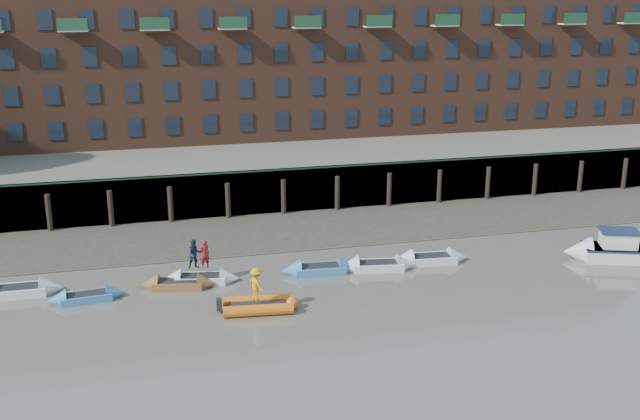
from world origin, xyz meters
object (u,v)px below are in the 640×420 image
object	(u,v)px
rowboat_5	(377,266)
motor_launch	(607,250)
person_rower_b	(195,254)
person_rower_a	(204,254)
rowboat_3	(201,279)
rib_tender	(261,305)
rowboat_0	(16,291)
rowboat_2	(178,284)
rowboat_6	(430,259)
rowboat_1	(86,297)
person_rib_crew	(256,284)
rowboat_4	(320,269)

from	to	relation	value
rowboat_5	motor_launch	world-z (taller)	motor_launch
person_rower_b	person_rower_a	bearing A→B (deg)	-16.12
rowboat_3	rib_tender	xyz separation A→B (m)	(2.63, -4.47, 0.07)
rowboat_0	rowboat_2	world-z (taller)	rowboat_0
motor_launch	person_rower_b	size ratio (longest dim) A/B	3.66
rowboat_0	rowboat_6	distance (m)	23.41
rowboat_1	rowboat_2	xyz separation A→B (m)	(4.81, 0.61, 0.01)
rowboat_0	rowboat_1	bearing A→B (deg)	-23.52
person_rower_a	person_rib_crew	size ratio (longest dim) A/B	0.95
motor_launch	rowboat_4	bearing A→B (deg)	13.01
rowboat_1	motor_launch	distance (m)	30.26
rowboat_2	rib_tender	size ratio (longest dim) A/B	1.11
rowboat_0	motor_launch	bearing A→B (deg)	-4.37
rowboat_3	rib_tender	world-z (taller)	rowboat_3
rowboat_0	rowboat_4	size ratio (longest dim) A/B	1.07
rowboat_3	rowboat_0	bearing A→B (deg)	-172.85
rowboat_1	rowboat_2	bearing A→B (deg)	1.65
person_rower_a	person_rower_b	world-z (taller)	person_rower_b
rowboat_2	rowboat_6	bearing A→B (deg)	12.22
rowboat_5	person_rower_b	distance (m)	10.58
rowboat_3	person_rower_a	xyz separation A→B (m)	(0.26, 0.04, 1.44)
rowboat_5	rowboat_6	bearing A→B (deg)	12.72
rowboat_3	person_rower_b	bearing A→B (deg)	166.63
rowboat_3	motor_launch	size ratio (longest dim) A/B	0.73
rowboat_6	rib_tender	distance (m)	11.79
rowboat_0	rib_tender	world-z (taller)	rowboat_0
rowboat_1	rowboat_2	distance (m)	4.85
rowboat_2	rowboat_6	world-z (taller)	rowboat_6
rowboat_3	person_rower_a	size ratio (longest dim) A/B	2.71
person_rower_b	rowboat_0	bearing A→B (deg)	169.40
rowboat_0	person_rib_crew	bearing A→B (deg)	-22.38
rowboat_4	person_rower_a	world-z (taller)	person_rower_a
rowboat_6	person_rower_b	world-z (taller)	person_rower_b
rowboat_4	rib_tender	size ratio (longest dim) A/B	1.16
rib_tender	rowboat_6	bearing A→B (deg)	27.34
rib_tender	person_rower_b	size ratio (longest dim) A/B	2.34
rowboat_4	person_rower_b	world-z (taller)	person_rower_b
rowboat_5	motor_launch	bearing A→B (deg)	0.61
rowboat_4	rowboat_5	size ratio (longest dim) A/B	0.97
rowboat_3	person_rower_a	distance (m)	1.47
rowboat_6	person_rib_crew	bearing A→B (deg)	-154.11
rowboat_3	rowboat_2	bearing A→B (deg)	-150.63
rowboat_1	person_rib_crew	distance (m)	9.28
rowboat_4	rowboat_0	bearing A→B (deg)	-178.43
rowboat_6	rib_tender	size ratio (longest dim) A/B	1.21
rowboat_6	person_rower_a	xyz separation A→B (m)	(-13.36, 0.24, 1.43)
rowboat_0	rowboat_5	world-z (taller)	rowboat_0
rowboat_0	person_rower_a	world-z (taller)	person_rower_a
person_rower_a	person_rib_crew	bearing A→B (deg)	97.99
rib_tender	person_rib_crew	distance (m)	1.22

